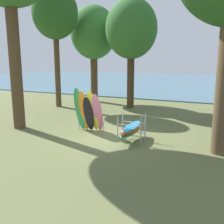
{
  "coord_description": "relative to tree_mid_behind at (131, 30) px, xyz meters",
  "views": [
    {
      "loc": [
        5.33,
        -10.84,
        3.73
      ],
      "look_at": [
        0.2,
        0.6,
        1.1
      ],
      "focal_mm": 42.1,
      "sensor_mm": 36.0,
      "label": 1
    }
  ],
  "objects": [
    {
      "name": "ground_plane",
      "position": [
        1.41,
        -7.55,
        -5.65
      ],
      "size": [
        80.0,
        80.0,
        0.0
      ],
      "primitive_type": "plane",
      "color": "#60663D"
    },
    {
      "name": "leaning_board_pile",
      "position": [
        0.33,
        -7.03,
        -4.62
      ],
      "size": [
        1.56,
        0.9,
        2.26
      ],
      "color": "#339E56",
      "rests_on": "ground"
    },
    {
      "name": "tree_deep_back",
      "position": [
        -3.79,
        1.37,
        -0.02
      ],
      "size": [
        3.76,
        3.76,
        7.88
      ],
      "color": "#4C3823",
      "rests_on": "ground"
    },
    {
      "name": "tree_mid_behind",
      "position": [
        0.0,
        0.0,
        0.0
      ],
      "size": [
        3.71,
        3.71,
        7.85
      ],
      "color": "#42301E",
      "rests_on": "ground"
    },
    {
      "name": "lake_water",
      "position": [
        1.41,
        21.89,
        -5.6
      ],
      "size": [
        80.0,
        36.0,
        0.1
      ],
      "primitive_type": "cube",
      "color": "#477084",
      "rests_on": "ground"
    },
    {
      "name": "board_storage_rack",
      "position": [
        2.87,
        -7.63,
        -5.1
      ],
      "size": [
        1.15,
        2.13,
        1.25
      ],
      "color": "#9EA0A5",
      "rests_on": "ground"
    },
    {
      "name": "tree_far_right_back",
      "position": [
        -5.16,
        -1.89,
        1.13
      ],
      "size": [
        3.3,
        3.3,
        8.77
      ],
      "color": "#4C3823",
      "rests_on": "ground"
    }
  ]
}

